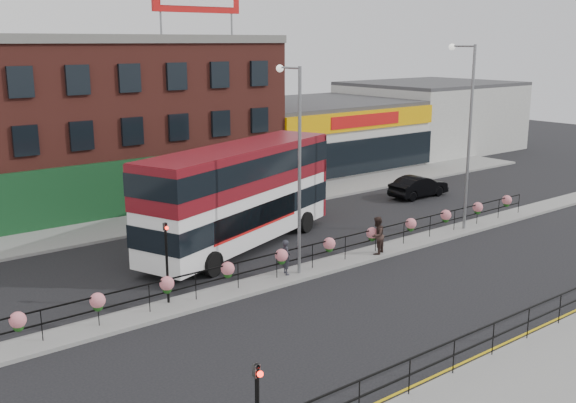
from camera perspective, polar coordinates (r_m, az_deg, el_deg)
ground at (r=30.88m, az=3.49°, el=-5.53°), size 120.00×120.00×0.00m
north_pavement at (r=40.19m, az=-8.02°, el=-1.03°), size 60.00×4.00×0.15m
median at (r=30.86m, az=3.49°, el=-5.40°), size 60.00×1.60×0.15m
yellow_line_inner at (r=25.06m, az=18.76°, el=-10.89°), size 60.00×0.10×0.01m
yellow_line_outer at (r=24.98m, az=19.11°, el=-11.00°), size 60.00×0.10×0.01m
brick_building at (r=44.70m, az=-17.96°, el=6.50°), size 25.00×12.21×10.30m
supermarket at (r=55.22m, az=2.07°, el=5.75°), size 15.00×12.25×5.30m
warehouse_east at (r=65.72m, az=11.91°, el=7.14°), size 14.50×12.00×6.30m
median_railing at (r=30.56m, az=3.51°, el=-3.68°), size 30.04×0.56×1.23m
south_railing at (r=22.93m, az=17.01°, el=-10.47°), size 20.04×0.05×1.12m
double_decker_bus at (r=32.96m, az=-4.09°, el=1.31°), size 12.79×7.08×5.08m
car at (r=45.07m, az=11.00°, el=1.26°), size 1.65×4.37×1.43m
pedestrian_a at (r=29.20m, az=-0.16°, el=-4.72°), size 0.79×0.71×1.55m
pedestrian_b at (r=32.19m, az=7.54°, el=-2.86°), size 1.35×1.29×1.81m
lamp_column_west at (r=28.46m, az=0.69°, el=4.14°), size 0.32×1.56×8.91m
lamp_column_east at (r=36.74m, az=14.87°, el=6.58°), size 0.35×1.71×9.74m
traffic_light_south at (r=15.11m, az=-2.61°, el=-16.58°), size 0.15×0.28×3.65m
traffic_light_median at (r=26.03m, az=-10.27°, el=-3.66°), size 0.15×0.28×3.65m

